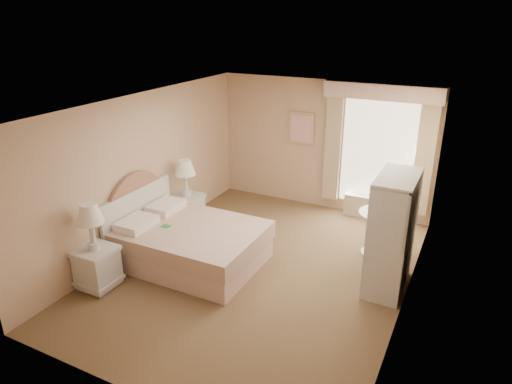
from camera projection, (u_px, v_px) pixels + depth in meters
The scene contains 9 objects.
room at pixel (260, 193), 6.47m from camera, with size 4.21×5.51×2.51m.
window at pixel (377, 149), 8.20m from camera, with size 2.05×0.22×2.51m.
framed_art at pixel (301, 128), 8.80m from camera, with size 0.52×0.04×0.62m.
bed at pixel (187, 241), 7.05m from camera, with size 2.10×1.61×1.43m.
nightstand_near at pixel (96, 257), 6.34m from camera, with size 0.52×0.52×1.25m.
nightstand_far at pixel (187, 202), 8.18m from camera, with size 0.51×0.51×1.24m.
round_table at pixel (380, 227), 7.20m from camera, with size 0.69×0.69×0.73m.
cafe_chair at pixel (391, 214), 7.55m from camera, with size 0.56×0.56×0.92m.
armoire at pixel (391, 243), 6.27m from camera, with size 0.50×1.01×1.67m.
Camera 1 is at (2.65, -5.39, 3.66)m, focal length 32.00 mm.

